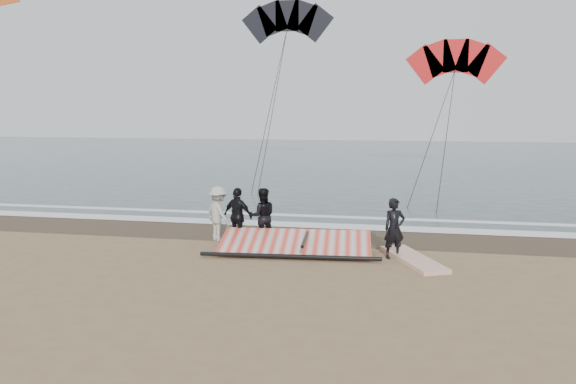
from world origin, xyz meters
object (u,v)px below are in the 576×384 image
board_cream (330,243)px  sail_rig (294,245)px  man_main (394,228)px  board_white (413,259)px

board_cream → sail_rig: (-0.92, -0.98, 0.15)m
man_main → board_white: size_ratio=0.61×
man_main → sail_rig: bearing=151.2°
man_main → board_cream: size_ratio=0.68×
man_main → board_white: man_main is taller
man_main → board_cream: 2.31m
man_main → sail_rig: size_ratio=0.34×
man_main → sail_rig: 2.86m
board_white → man_main: bearing=132.4°
board_cream → sail_rig: bearing=-143.0°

